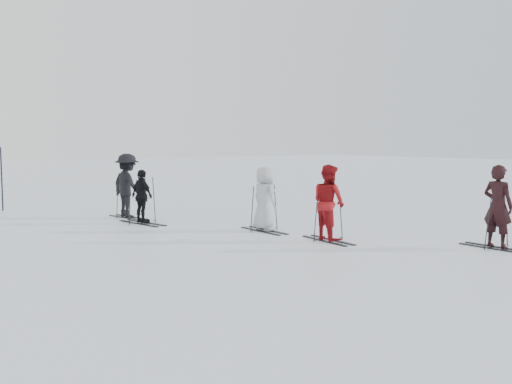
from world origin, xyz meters
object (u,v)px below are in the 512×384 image
(skier_red, at_px, (329,204))
(piste_marker, at_px, (2,179))
(skier_near_dark, at_px, (498,208))
(skier_grey, at_px, (264,200))
(skier_uphill_far, at_px, (127,186))
(skier_uphill_left, at_px, (142,197))

(skier_red, xyz_separation_m, piste_marker, (-4.67, 10.92, 0.19))
(skier_near_dark, relative_size, skier_grey, 1.09)
(skier_uphill_far, bearing_deg, piste_marker, 22.93)
(skier_grey, relative_size, skier_uphill_far, 0.86)
(skier_uphill_far, relative_size, piste_marker, 0.90)
(skier_grey, bearing_deg, skier_uphill_left, 33.20)
(skier_red, distance_m, skier_grey, 2.11)
(skier_uphill_left, xyz_separation_m, piste_marker, (-2.43, 5.63, 0.32))
(skier_red, height_order, piste_marker, piste_marker)
(skier_grey, xyz_separation_m, skier_uphill_left, (-1.94, 3.20, -0.07))
(skier_grey, height_order, skier_uphill_far, skier_uphill_far)
(skier_near_dark, xyz_separation_m, skier_red, (-2.27, 2.95, -0.02))
(skier_red, xyz_separation_m, skier_grey, (-0.30, 2.09, -0.06))
(skier_near_dark, bearing_deg, skier_uphill_left, 28.36)
(skier_grey, bearing_deg, skier_near_dark, -151.02)
(skier_near_dark, xyz_separation_m, piste_marker, (-6.95, 13.87, 0.17))
(skier_uphill_far, distance_m, piste_marker, 4.96)
(skier_uphill_left, xyz_separation_m, skier_uphill_far, (0.21, 1.44, 0.21))
(skier_grey, relative_size, skier_uphill_left, 1.09)
(skier_near_dark, relative_size, skier_uphill_far, 0.93)
(skier_red, distance_m, skier_uphill_left, 5.74)
(skier_red, height_order, skier_uphill_far, skier_uphill_far)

